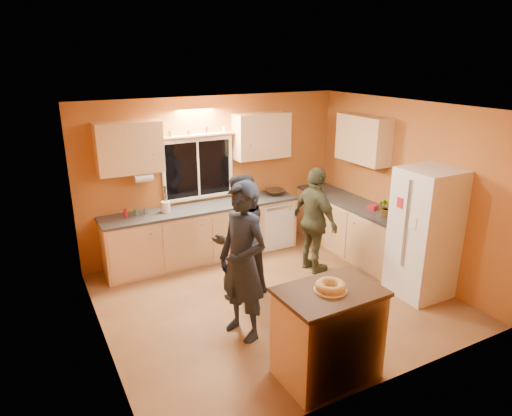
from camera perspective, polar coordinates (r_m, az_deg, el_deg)
ground at (r=6.45m, az=2.30°, el=-11.24°), size 4.50×4.50×0.00m
room_shell at (r=6.22m, az=1.54°, el=3.79°), size 4.54×4.04×2.61m
back_counter at (r=7.63m, az=-4.01°, el=-2.61°), size 4.23×0.62×0.90m
right_counter at (r=7.67m, az=13.13°, el=-2.96°), size 0.62×1.84×0.90m
refrigerator at (r=6.62m, az=20.33°, el=-2.99°), size 0.72×0.70×1.80m
island at (r=4.89m, az=8.97°, el=-15.18°), size 1.05×0.73×1.00m
bundt_pastry at (r=4.61m, az=9.30°, el=-9.62°), size 0.31×0.31×0.09m
person_left at (r=5.26m, az=-1.65°, el=-6.78°), size 0.64×0.80×1.90m
person_center at (r=6.17m, az=-2.07°, el=-3.67°), size 0.97×0.83×1.74m
person_right at (r=6.96m, az=7.39°, el=-1.60°), size 0.45×0.98×1.65m
mixing_bowl at (r=7.94m, az=2.39°, el=2.01°), size 0.35×0.35×0.08m
utensil_crock at (r=7.15m, az=-11.23°, el=0.13°), size 0.14×0.14×0.17m
potted_plant at (r=7.08m, az=16.06°, el=0.13°), size 0.33×0.31×0.30m
red_box at (r=7.39m, az=14.35°, el=0.11°), size 0.19×0.17×0.07m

